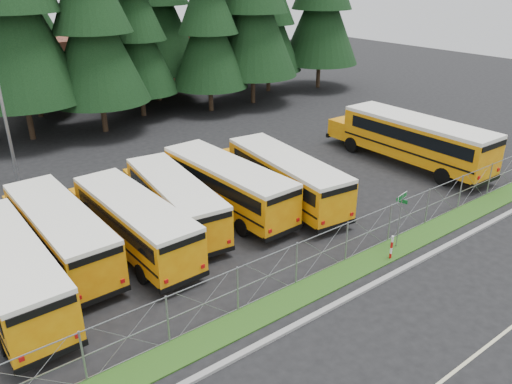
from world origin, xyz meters
The scene contains 24 objects.
ground centered at (0.00, 0.00, 0.00)m, with size 120.00×120.00×0.00m, color black.
curb centered at (0.00, -3.10, 0.06)m, with size 50.00×0.25×0.12m, color gray.
grass_verge centered at (0.00, -1.70, 0.03)m, with size 50.00×1.40×0.06m, color #204E16.
road_lane_line centered at (0.00, -8.00, 0.01)m, with size 50.00×0.12×0.01m, color beige.
chainlink_fence centered at (0.00, -1.00, 1.00)m, with size 44.00×0.10×2.00m, color gray, non-canonical shape.
brick_building centered at (6.00, 40.00, 3.00)m, with size 22.00×10.00×6.00m, color brown.
bus_0 centered at (-13.75, 4.98, 1.37)m, with size 2.47×10.45×2.74m, color orange, non-canonical shape.
bus_1 centered at (-11.21, 6.99, 1.34)m, with size 2.41×10.21×2.68m, color orange, non-canonical shape.
bus_2 centered at (-8.15, 5.93, 1.33)m, with size 2.39×10.11×2.65m, color orange, non-canonical shape.
bus_3 centered at (-5.41, 6.99, 1.29)m, with size 2.33×9.87×2.59m, color orange, non-canonical shape.
bus_4 centered at (-2.36, 6.85, 1.39)m, with size 2.51×10.62×2.78m, color orange, non-canonical shape.
bus_5 centered at (0.94, 5.77, 1.39)m, with size 2.50×10.59×2.78m, color orange, non-canonical shape.
bus_east centered at (11.58, 5.07, 1.62)m, with size 2.92×12.36×3.24m, color orange, non-canonical shape.
street_sign centered at (1.88, -1.61, 2.03)m, with size 0.83×0.54×2.81m.
striped_bollard centered at (0.78, -2.14, 0.60)m, with size 0.11×0.11×1.20m, color #B20C0C.
light_standard centered at (-10.51, 17.75, 5.50)m, with size 0.70×0.35×10.14m.
conifer_4 centered at (-2.00, 24.81, 8.65)m, with size 7.83×7.83×17.31m, color black, non-canonical shape.
conifer_5 centered at (2.63, 27.37, 7.36)m, with size 6.65×6.65×14.71m, color black, non-canonical shape.
conifer_6 centered at (8.48, 25.14, 7.73)m, with size 6.99×6.99×15.47m, color black, non-canonical shape.
conifer_7 centered at (13.44, 25.16, 9.42)m, with size 8.52×8.52×18.84m, color black, non-canonical shape.
conifer_8 centered at (17.93, 28.35, 7.74)m, with size 7.00×7.00×15.47m, color black, non-canonical shape.
conifer_9 centered at (23.52, 26.43, 9.20)m, with size 8.32×8.32×18.41m, color black, non-canonical shape.
conifer_11 centered at (-4.93, 32.66, 7.73)m, with size 6.99×6.99×15.46m, color black, non-canonical shape.
conifer_13 centered at (16.97, 32.72, 8.18)m, with size 7.40×7.40×16.36m, color black, non-canonical shape.
Camera 1 is at (-16.07, -14.07, 12.21)m, focal length 35.00 mm.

